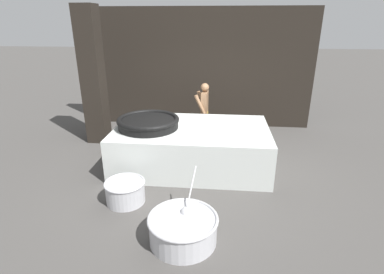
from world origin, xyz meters
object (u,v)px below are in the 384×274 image
Objects in this scene: prep_bowl_vegetables at (183,228)px; giant_wok_near at (148,122)px; cook at (204,110)px; prep_bowl_meat at (125,191)px.

giant_wok_near is at bearing 113.49° from prep_bowl_vegetables.
prep_bowl_meat is (-1.18, -3.06, -0.60)m from cook.
prep_bowl_vegetables is (-0.06, -3.96, -0.59)m from cook.
cook reaches higher than giant_wok_near.
cook is 3.33m from prep_bowl_meat.
prep_bowl_meat is at bearing 141.32° from prep_bowl_vegetables.
giant_wok_near is 1.84× the size of prep_bowl_meat.
prep_bowl_vegetables is at bearing 92.54° from cook.
giant_wok_near is 2.65m from prep_bowl_vegetables.
giant_wok_near is at bearing 85.63° from prep_bowl_meat.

